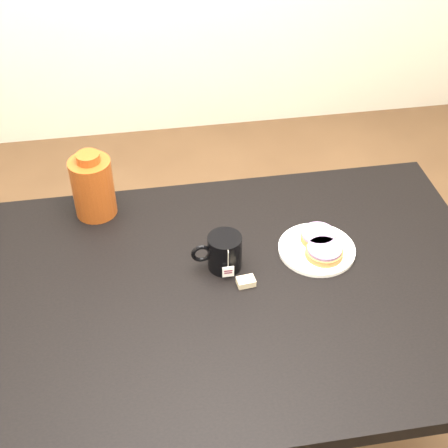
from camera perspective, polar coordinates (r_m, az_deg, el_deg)
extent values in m
plane|color=brown|center=(2.18, -0.01, -19.69)|extent=(4.00, 4.00, 0.00)
cube|color=black|center=(1.59, -0.02, -6.41)|extent=(1.40, 0.90, 0.04)
cylinder|color=black|center=(2.17, -18.87, -7.46)|extent=(0.06, 0.06, 0.71)
cylinder|color=black|center=(2.27, 14.50, -3.69)|extent=(0.06, 0.06, 0.71)
cylinder|color=white|center=(1.69, 8.47, -2.30)|extent=(0.21, 0.21, 0.01)
torus|color=white|center=(1.68, 8.48, -2.16)|extent=(0.20, 0.20, 0.01)
cylinder|color=brown|center=(1.70, 8.59, -1.21)|extent=(0.11, 0.11, 0.02)
cylinder|color=gray|center=(1.69, 8.63, -0.87)|extent=(0.11, 0.11, 0.01)
cylinder|color=brown|center=(1.66, 9.13, -2.59)|extent=(0.12, 0.12, 0.02)
cylinder|color=gray|center=(1.65, 9.18, -2.25)|extent=(0.11, 0.11, 0.01)
cylinder|color=black|center=(1.60, 0.06, -2.58)|extent=(0.09, 0.09, 0.10)
cylinder|color=black|center=(1.57, 0.07, -1.49)|extent=(0.08, 0.08, 0.00)
torus|color=black|center=(1.59, -2.07, -2.71)|extent=(0.05, 0.01, 0.05)
cylinder|color=beige|center=(1.55, 0.38, -3.18)|extent=(0.00, 0.00, 0.05)
cube|color=white|center=(1.58, 0.37, -4.34)|extent=(0.03, 0.00, 0.03)
cube|color=#C6B793|center=(1.58, 2.02, -5.29)|extent=(0.05, 0.04, 0.02)
cylinder|color=#60250C|center=(1.78, -11.88, 3.29)|extent=(0.14, 0.14, 0.18)
cylinder|color=#60250C|center=(1.72, -12.33, 5.93)|extent=(0.06, 0.06, 0.02)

